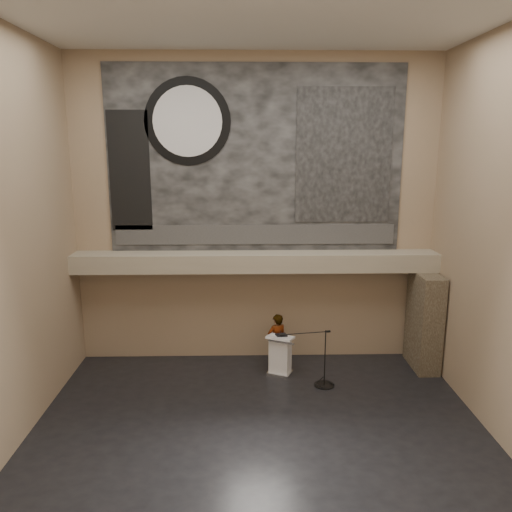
{
  "coord_description": "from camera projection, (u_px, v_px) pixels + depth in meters",
  "views": [
    {
      "loc": [
        -0.29,
        -9.77,
        6.13
      ],
      "look_at": [
        0.0,
        3.2,
        3.2
      ],
      "focal_mm": 35.0,
      "sensor_mm": 36.0,
      "label": 1
    }
  ],
  "objects": [
    {
      "name": "stone_pier",
      "position": [
        424.0,
        321.0,
        13.76
      ],
      "size": [
        0.6,
        1.4,
        2.7
      ],
      "primitive_type": "cube",
      "color": "#3F3426",
      "rests_on": "floor"
    },
    {
      "name": "sprinkler_right",
      "position": [
        324.0,
        272.0,
        13.8
      ],
      "size": [
        0.04,
        0.04,
        0.06
      ],
      "primitive_type": "cylinder",
      "color": "#B2893D",
      "rests_on": "soffit"
    },
    {
      "name": "wall_front",
      "position": [
        269.0,
        302.0,
        6.04
      ],
      "size": [
        10.0,
        0.02,
        8.5
      ],
      "primitive_type": "cube",
      "color": "#90795B",
      "rests_on": "floor"
    },
    {
      "name": "floor",
      "position": [
        259.0,
        431.0,
        10.88
      ],
      "size": [
        10.0,
        10.0,
        0.0
      ],
      "primitive_type": "plane",
      "color": "black",
      "rests_on": "ground"
    },
    {
      "name": "banner_text_strip",
      "position": [
        255.0,
        235.0,
        13.91
      ],
      "size": [
        7.76,
        0.02,
        0.55
      ],
      "primitive_type": "cube",
      "color": "#313131",
      "rests_on": "banner"
    },
    {
      "name": "papers",
      "position": [
        275.0,
        336.0,
        13.31
      ],
      "size": [
        0.33,
        0.38,
        0.0
      ],
      "primitive_type": "cube",
      "rotation": [
        0.0,
        0.0,
        0.42
      ],
      "color": "white",
      "rests_on": "lectern"
    },
    {
      "name": "banner",
      "position": [
        255.0,
        160.0,
        13.5
      ],
      "size": [
        8.0,
        0.05,
        5.0
      ],
      "primitive_type": "cube",
      "color": "black",
      "rests_on": "wall_back"
    },
    {
      "name": "binder",
      "position": [
        281.0,
        335.0,
        13.35
      ],
      "size": [
        0.34,
        0.3,
        0.04
      ],
      "primitive_type": "cube",
      "rotation": [
        0.0,
        0.0,
        0.25
      ],
      "color": "black",
      "rests_on": "lectern"
    },
    {
      "name": "wall_right",
      "position": [
        507.0,
        239.0,
        10.05
      ],
      "size": [
        0.02,
        8.0,
        8.5
      ],
      "primitive_type": "cube",
      "color": "#90795B",
      "rests_on": "floor"
    },
    {
      "name": "mic_stand",
      "position": [
        323.0,
        377.0,
        12.88
      ],
      "size": [
        1.44,
        0.52,
        1.52
      ],
      "rotation": [
        0.0,
        0.0,
        0.17
      ],
      "color": "black",
      "rests_on": "floor"
    },
    {
      "name": "sprinkler_left",
      "position": [
        198.0,
        272.0,
        13.72
      ],
      "size": [
        0.04,
        0.04,
        0.06
      ],
      "primitive_type": "cylinder",
      "color": "#B2893D",
      "rests_on": "soffit"
    },
    {
      "name": "wall_back",
      "position": [
        255.0,
        213.0,
        13.85
      ],
      "size": [
        10.0,
        0.02,
        8.5
      ],
      "primitive_type": "cube",
      "color": "#90795B",
      "rests_on": "floor"
    },
    {
      "name": "banner_clock_face",
      "position": [
        187.0,
        121.0,
        13.18
      ],
      "size": [
        1.84,
        0.02,
        1.84
      ],
      "primitive_type": "cylinder",
      "rotation": [
        1.57,
        0.0,
        0.0
      ],
      "color": "silver",
      "rests_on": "banner"
    },
    {
      "name": "soffit",
      "position": [
        256.0,
        262.0,
        13.74
      ],
      "size": [
        10.0,
        0.8,
        0.5
      ],
      "primitive_type": "cube",
      "color": "gray",
      "rests_on": "wall_back"
    },
    {
      "name": "banner_building_print",
      "position": [
        344.0,
        156.0,
        13.49
      ],
      "size": [
        2.6,
        0.02,
        3.6
      ],
      "primitive_type": "cube",
      "color": "black",
      "rests_on": "banner"
    },
    {
      "name": "banner_clock_rim",
      "position": [
        188.0,
        122.0,
        13.2
      ],
      "size": [
        2.3,
        0.02,
        2.3
      ],
      "primitive_type": "cylinder",
      "rotation": [
        1.57,
        0.0,
        0.0
      ],
      "color": "black",
      "rests_on": "banner"
    },
    {
      "name": "wall_left",
      "position": [
        7.0,
        241.0,
        9.84
      ],
      "size": [
        0.02,
        8.0,
        8.5
      ],
      "primitive_type": "cube",
      "color": "#90795B",
      "rests_on": "floor"
    },
    {
      "name": "banner_brick_print",
      "position": [
        130.0,
        171.0,
        13.45
      ],
      "size": [
        1.1,
        0.02,
        3.2
      ],
      "primitive_type": "cube",
      "color": "black",
      "rests_on": "banner"
    },
    {
      "name": "speaker_person",
      "position": [
        277.0,
        341.0,
        13.87
      ],
      "size": [
        0.67,
        0.56,
        1.55
      ],
      "primitive_type": "imported",
      "rotation": [
        0.0,
        0.0,
        3.55
      ],
      "color": "white",
      "rests_on": "floor"
    },
    {
      "name": "lectern",
      "position": [
        280.0,
        355.0,
        13.45
      ],
      "size": [
        0.82,
        0.72,
        1.13
      ],
      "rotation": [
        0.0,
        0.0,
        -0.42
      ],
      "color": "silver",
      "rests_on": "floor"
    },
    {
      "name": "ceiling",
      "position": [
        260.0,
        9.0,
        9.01
      ],
      "size": [
        10.0,
        10.0,
        0.0
      ],
      "primitive_type": "plane",
      "color": "silver",
      "rests_on": "wall_back"
    }
  ]
}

